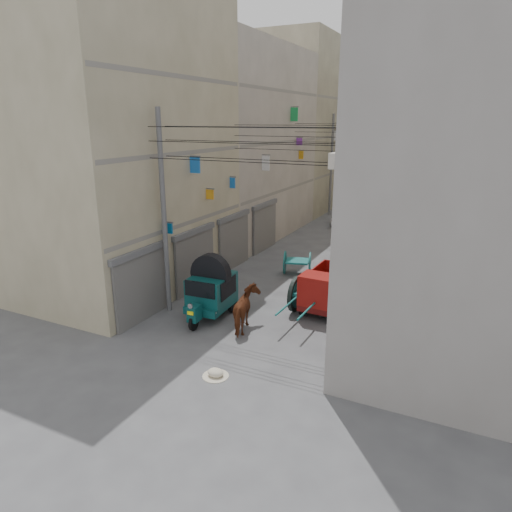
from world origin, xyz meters
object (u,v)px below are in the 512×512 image
Objects in this scene: distant_car_white at (343,217)px; distant_car_grey at (400,202)px; feed_sack at (216,373)px; distant_car_green at (393,192)px; horse at (246,310)px; second_cart at (297,262)px; mini_truck at (324,292)px; auto_rickshaw at (211,289)px; tonga_cart at (312,296)px.

distant_car_white reaches higher than distant_car_grey.
distant_car_grey is at bearing -111.05° from distant_car_white.
feed_sack is 0.12× the size of distant_car_green.
distant_car_white is at bearing -103.28° from horse.
distant_car_white is (-1.06, 12.23, -0.05)m from second_cart.
horse reaches higher than distant_car_green.
mini_truck is 6.38m from feed_sack.
second_cart is 0.47× the size of distant_car_white.
mini_truck is 29.83m from distant_car_green.
horse is at bearing 100.82° from feed_sack.
distant_car_white is 13.59m from distant_car_green.
distant_car_white is (0.15, 18.55, -0.58)m from auto_rickshaw.
second_cart is 3.15× the size of feed_sack.
distant_car_green is (-0.35, 32.60, -0.17)m from horse.
distant_car_white is at bearing -92.91° from distant_car_grey.
distant_car_green reaches higher than distant_car_white.
mini_truck is 25.04m from distant_car_grey.
mini_truck is at bearing 27.63° from auto_rickshaw.
tonga_cart is at bearing -74.32° from distant_car_grey.
auto_rickshaw is 6.46m from second_cart.
second_cart is at bearing 75.74° from auto_rickshaw.
mini_truck reaches higher than distant_car_grey.
distant_car_white is (-3.75, 16.21, -0.29)m from mini_truck.
auto_rickshaw reaches higher than second_cart.
distant_car_green is at bearing 84.00° from auto_rickshaw.
tonga_cart is 30.23m from distant_car_green.
auto_rickshaw reaches higher than distant_car_white.
feed_sack is at bearing -101.60° from mini_truck.
mini_truck is at bearing 79.96° from distant_car_green.
distant_car_green is (-0.98, 35.90, 0.50)m from feed_sack.
auto_rickshaw is at bearing -149.94° from tonga_cart.
second_cart reaches higher than distant_car_white.
mini_truck reaches higher than distant_car_green.
second_cart is 6.87m from horse.
mini_truck is at bearing -73.40° from distant_car_grey.
tonga_cart is 1.00× the size of distant_car_grey.
horse is (-0.63, 3.30, 0.67)m from feed_sack.
distant_car_green reaches higher than feed_sack.
auto_rickshaw is 4.66m from feed_sack.
distant_car_grey is at bearing 89.24° from feed_sack.
distant_car_grey is at bearing 93.98° from mini_truck.
auto_rickshaw is 0.86× the size of distant_car_grey.
mini_truck is at bearing 76.79° from feed_sack.
feed_sack is (1.24, -10.14, -0.50)m from second_cart.
tonga_cart is 6.47× the size of feed_sack.
distant_car_grey is at bearing 92.84° from tonga_cart.
distant_car_green is (-2.04, 30.16, -0.14)m from tonga_cart.
feed_sack is (-1.06, -5.74, -0.64)m from tonga_cart.
distant_car_grey is at bearing 91.74° from distant_car_green.
feed_sack is 0.27× the size of horse.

